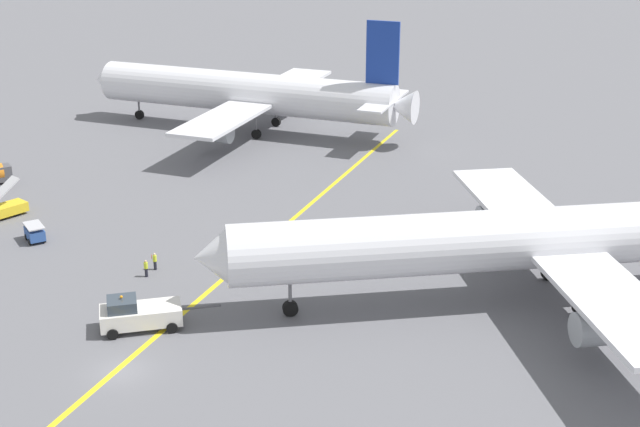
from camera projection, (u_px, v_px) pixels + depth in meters
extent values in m
plane|color=slate|center=(122.00, 371.00, 65.32)|extent=(600.00, 600.00, 0.00)
cube|color=yellow|center=(185.00, 311.00, 74.12)|extent=(5.83, 119.90, 0.01)
cylinder|color=silver|center=(245.00, 92.00, 124.03)|extent=(43.40, 6.84, 5.57)
cone|color=silver|center=(105.00, 80.00, 131.58)|extent=(2.95, 5.20, 5.12)
cone|color=silver|center=(402.00, 106.00, 116.55)|extent=(3.73, 4.56, 4.45)
cube|color=silver|center=(259.00, 99.00, 123.62)|extent=(7.59, 40.82, 0.44)
cube|color=silver|center=(384.00, 101.00, 117.18)|extent=(3.58, 13.09, 0.28)
cube|color=#193899|center=(383.00, 53.00, 115.02)|extent=(4.41, 0.49, 8.13)
cylinder|color=#999EA3|center=(285.00, 94.00, 134.53)|extent=(4.27, 2.72, 2.60)
cylinder|color=#999EA3|center=(216.00, 132.00, 114.65)|extent=(4.27, 2.72, 2.60)
cylinder|color=slate|center=(256.00, 126.00, 121.33)|extent=(0.28, 0.28, 2.31)
cylinder|color=black|center=(256.00, 134.00, 121.74)|extent=(1.32, 0.59, 1.30)
cylinder|color=slate|center=(276.00, 114.00, 127.27)|extent=(0.28, 0.28, 2.31)
cylinder|color=black|center=(276.00, 122.00, 127.68)|extent=(1.32, 0.59, 1.30)
cylinder|color=slate|center=(139.00, 107.00, 131.06)|extent=(0.28, 0.28, 2.31)
cylinder|color=black|center=(140.00, 115.00, 131.48)|extent=(1.32, 0.59, 1.30)
cylinder|color=silver|center=(530.00, 238.00, 74.19)|extent=(46.92, 27.78, 5.11)
cone|color=silver|center=(211.00, 257.00, 70.57)|extent=(4.66, 5.47, 4.70)
cube|color=silver|center=(557.00, 245.00, 74.82)|extent=(24.14, 38.35, 0.44)
cylinder|color=#999EA3|center=(500.00, 218.00, 85.64)|extent=(4.93, 4.25, 2.60)
cylinder|color=#999EA3|center=(602.00, 328.00, 65.00)|extent=(4.93, 4.25, 2.60)
cylinder|color=slate|center=(582.00, 293.00, 72.85)|extent=(0.28, 0.28, 2.69)
cylinder|color=black|center=(580.00, 308.00, 73.33)|extent=(1.41, 1.09, 1.30)
cylinder|color=slate|center=(550.00, 259.00, 79.13)|extent=(0.28, 0.28, 2.69)
cylinder|color=black|center=(549.00, 273.00, 79.61)|extent=(1.41, 1.09, 1.30)
cylinder|color=slate|center=(290.00, 294.00, 72.73)|extent=(0.28, 0.28, 2.69)
cylinder|color=black|center=(290.00, 308.00, 73.21)|extent=(1.41, 1.09, 1.30)
cube|color=white|center=(141.00, 315.00, 71.03)|extent=(6.88, 5.77, 1.39)
cube|color=#333D47|center=(122.00, 304.00, 70.32)|extent=(3.13, 3.11, 0.90)
cylinder|color=#4C4C51|center=(201.00, 307.00, 72.01)|extent=(2.81, 1.88, 0.20)
sphere|color=orange|center=(121.00, 297.00, 70.09)|extent=(0.24, 0.24, 0.24)
cylinder|color=black|center=(113.00, 334.00, 69.52)|extent=(0.92, 0.74, 0.90)
cylinder|color=black|center=(112.00, 318.00, 72.05)|extent=(0.92, 0.74, 0.90)
cylinder|color=black|center=(172.00, 328.00, 70.50)|extent=(0.92, 0.74, 0.90)
cylinder|color=black|center=(169.00, 312.00, 73.04)|extent=(0.92, 0.74, 0.90)
cube|color=gold|center=(5.00, 210.00, 94.15)|extent=(3.58, 4.92, 1.00)
cube|color=silver|center=(0.00, 193.00, 93.26)|extent=(2.90, 4.39, 2.71)
cylinder|color=black|center=(8.00, 211.00, 95.28)|extent=(0.42, 0.63, 0.60)
cylinder|color=black|center=(15.00, 214.00, 94.41)|extent=(0.42, 0.63, 0.60)
cylinder|color=black|center=(2.00, 218.00, 93.37)|extent=(0.42, 0.63, 0.60)
cube|color=#4C4C51|center=(3.00, 173.00, 104.35)|extent=(2.51, 2.51, 1.80)
cube|color=#2D5199|center=(35.00, 233.00, 87.97)|extent=(2.95, 2.83, 1.00)
cube|color=#B2B2B7|center=(34.00, 225.00, 87.66)|extent=(3.10, 2.97, 0.12)
cylinder|color=black|center=(26.00, 237.00, 88.42)|extent=(0.59, 0.54, 0.60)
cylinder|color=black|center=(41.00, 234.00, 89.08)|extent=(0.59, 0.54, 0.60)
cylinder|color=black|center=(30.00, 242.00, 87.21)|extent=(0.59, 0.54, 0.60)
cylinder|color=black|center=(44.00, 239.00, 87.87)|extent=(0.59, 0.54, 0.60)
cylinder|color=black|center=(155.00, 265.00, 81.76)|extent=(0.28, 0.28, 0.83)
cylinder|color=#D1E02D|center=(155.00, 258.00, 81.51)|extent=(0.36, 0.36, 0.59)
sphere|color=beige|center=(154.00, 254.00, 81.36)|extent=(0.23, 0.23, 0.23)
cylinder|color=#F24C19|center=(152.00, 257.00, 81.54)|extent=(0.05, 0.05, 0.40)
cylinder|color=black|center=(146.00, 272.00, 80.34)|extent=(0.28, 0.28, 0.82)
cylinder|color=#D1E02D|center=(146.00, 265.00, 80.09)|extent=(0.36, 0.36, 0.58)
sphere|color=tan|center=(146.00, 261.00, 79.94)|extent=(0.22, 0.22, 0.22)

